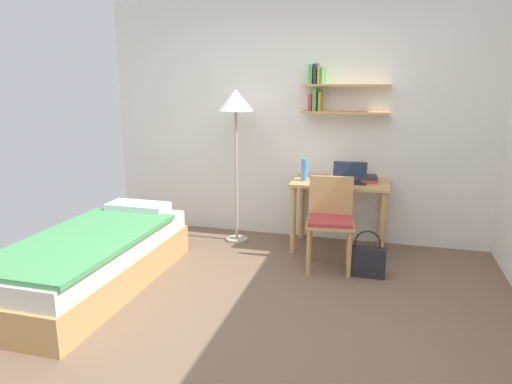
# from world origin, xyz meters

# --- Properties ---
(ground_plane) EXTENTS (5.28, 5.28, 0.00)m
(ground_plane) POSITION_xyz_m (0.00, 0.00, 0.00)
(ground_plane) COLOR brown
(wall_back) EXTENTS (4.40, 0.27, 2.60)m
(wall_back) POSITION_xyz_m (0.01, 2.02, 1.31)
(wall_back) COLOR white
(wall_back) RESTS_ON ground_plane
(bed) EXTENTS (0.87, 2.01, 0.54)m
(bed) POSITION_xyz_m (-1.45, 0.21, 0.24)
(bed) COLOR tan
(bed) RESTS_ON ground_plane
(desk) EXTENTS (0.97, 0.59, 0.72)m
(desk) POSITION_xyz_m (0.46, 1.70, 0.59)
(desk) COLOR tan
(desk) RESTS_ON ground_plane
(desk_chair) EXTENTS (0.47, 0.44, 0.85)m
(desk_chair) POSITION_xyz_m (0.43, 1.18, 0.48)
(desk_chair) COLOR tan
(desk_chair) RESTS_ON ground_plane
(standing_lamp) EXTENTS (0.38, 0.38, 1.64)m
(standing_lamp) POSITION_xyz_m (-0.64, 1.66, 1.43)
(standing_lamp) COLOR #B2A893
(standing_lamp) RESTS_ON ground_plane
(laptop) EXTENTS (0.35, 0.22, 0.20)m
(laptop) POSITION_xyz_m (0.55, 1.69, 0.77)
(laptop) COLOR black
(laptop) RESTS_ON desk
(water_bottle) EXTENTS (0.07, 0.07, 0.23)m
(water_bottle) POSITION_xyz_m (0.10, 1.63, 0.84)
(water_bottle) COLOR #4C99DB
(water_bottle) RESTS_ON desk
(book_stack) EXTENTS (0.16, 0.21, 0.06)m
(book_stack) POSITION_xyz_m (0.75, 1.74, 0.75)
(book_stack) COLOR #D13D38
(book_stack) RESTS_ON desk
(handbag) EXTENTS (0.33, 0.11, 0.43)m
(handbag) POSITION_xyz_m (0.78, 1.05, 0.15)
(handbag) COLOR #232328
(handbag) RESTS_ON ground_plane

